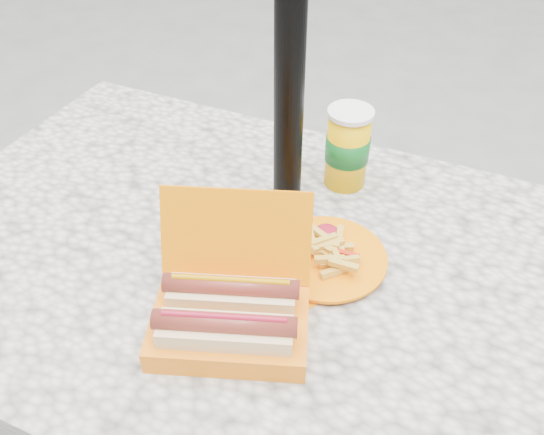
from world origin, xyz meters
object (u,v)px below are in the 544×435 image
at_px(hotdog_box, 230,314).
at_px(fries_plate, 323,258).
at_px(soda_cup, 347,148).
at_px(umbrella_pole, 291,11).

height_order(hotdog_box, fries_plate, hotdog_box).
distance_m(hotdog_box, fries_plate, 0.20).
bearing_deg(hotdog_box, soda_cup, 65.60).
xyz_separation_m(umbrella_pole, hotdog_box, (0.05, -0.32, -0.31)).
xyz_separation_m(hotdog_box, soda_cup, (0.03, 0.41, 0.04)).
distance_m(umbrella_pole, hotdog_box, 0.45).
height_order(umbrella_pole, fries_plate, umbrella_pole).
bearing_deg(umbrella_pole, fries_plate, -47.70).
distance_m(umbrella_pole, soda_cup, 0.30).
height_order(umbrella_pole, hotdog_box, umbrella_pole).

